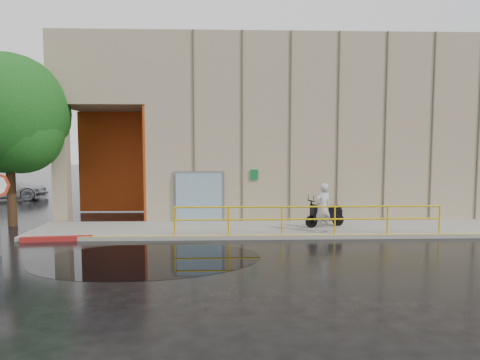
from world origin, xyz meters
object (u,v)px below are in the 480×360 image
object	(u,v)px
scooter	(326,208)
car_c	(3,188)
red_curb	(57,239)
tree_near	(11,118)
person	(323,208)

from	to	relation	value
scooter	car_c	bearing A→B (deg)	132.91
red_curb	tree_near	size ratio (longest dim) A/B	0.34
tree_near	person	bearing A→B (deg)	-10.98
scooter	tree_near	xyz separation A→B (m)	(-12.55, 1.35, 3.53)
person	tree_near	size ratio (longest dim) A/B	0.26
car_c	tree_near	xyz separation A→B (m)	(4.87, -8.56, 3.67)
tree_near	red_curb	bearing A→B (deg)	-46.19
scooter	red_curb	distance (m)	9.92
red_curb	person	bearing A→B (deg)	3.25
person	red_curb	world-z (taller)	person
scooter	person	bearing A→B (deg)	-125.89
red_curb	car_c	xyz separation A→B (m)	(-7.65, 11.46, 0.65)
person	tree_near	xyz separation A→B (m)	(-12.21, 2.37, 3.37)
person	scooter	size ratio (longest dim) A/B	1.06
person	car_c	size ratio (longest dim) A/B	0.35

